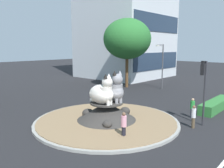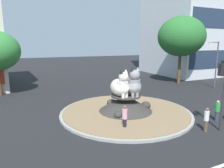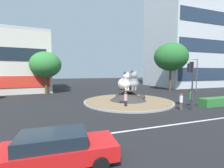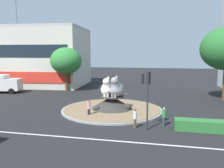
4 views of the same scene
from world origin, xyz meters
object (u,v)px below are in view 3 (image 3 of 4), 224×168
at_px(broadleaf_tree_behind_island, 171,57).
at_px(streetlight_arm, 196,73).
at_px(cat_statue_white, 124,83).
at_px(pedestrian_white_shirt, 181,101).
at_px(cat_statue_grey, 133,82).
at_px(pedestrian_pink_shirt, 126,100).
at_px(office_tower, 182,25).
at_px(pedestrian_green_shirt, 191,99).
at_px(traffic_light_mast, 191,75).
at_px(sedan_on_far_lane, 57,148).
at_px(second_tree_near_tower, 46,65).

relative_size(broadleaf_tree_behind_island, streetlight_arm, 1.59).
height_order(cat_statue_white, pedestrian_white_shirt, cat_statue_white).
height_order(cat_statue_grey, pedestrian_white_shirt, cat_statue_grey).
bearing_deg(pedestrian_pink_shirt, cat_statue_grey, 32.84).
relative_size(office_tower, broadleaf_tree_behind_island, 3.38).
distance_m(cat_statue_grey, pedestrian_green_shirt, 6.85).
bearing_deg(pedestrian_white_shirt, cat_statue_grey, 107.76).
bearing_deg(streetlight_arm, broadleaf_tree_behind_island, -70.09).
height_order(traffic_light_mast, pedestrian_white_shirt, traffic_light_mast).
bearing_deg(pedestrian_pink_shirt, pedestrian_white_shirt, -45.20).
xyz_separation_m(traffic_light_mast, office_tower, (19.90, 22.93, 13.19)).
height_order(traffic_light_mast, pedestrian_green_shirt, traffic_light_mast).
bearing_deg(cat_statue_grey, sedan_on_far_lane, -21.88).
distance_m(broadleaf_tree_behind_island, second_tree_near_tower, 24.50).
distance_m(broadleaf_tree_behind_island, pedestrian_green_shirt, 16.75).
height_order(pedestrian_white_shirt, pedestrian_green_shirt, pedestrian_white_shirt).
bearing_deg(broadleaf_tree_behind_island, pedestrian_white_shirt, -126.31).
height_order(broadleaf_tree_behind_island, pedestrian_white_shirt, broadleaf_tree_behind_island).
xyz_separation_m(second_tree_near_tower, pedestrian_pink_shirt, (8.72, -14.82, -4.20)).
distance_m(second_tree_near_tower, streetlight_arm, 27.29).
xyz_separation_m(streetlight_arm, pedestrian_pink_shirt, (-17.45, -7.22, -2.72)).
xyz_separation_m(office_tower, second_tree_near_tower, (-34.55, -5.36, -11.62)).
relative_size(pedestrian_white_shirt, pedestrian_pink_shirt, 0.95).
relative_size(streetlight_arm, pedestrian_pink_shirt, 3.50).
distance_m(traffic_light_mast, broadleaf_tree_behind_island, 17.80).
distance_m(pedestrian_white_shirt, pedestrian_green_shirt, 2.66).
relative_size(pedestrian_green_shirt, pedestrian_pink_shirt, 0.93).
distance_m(office_tower, sedan_on_far_lane, 46.20).
height_order(traffic_light_mast, broadleaf_tree_behind_island, broadleaf_tree_behind_island).
bearing_deg(sedan_on_far_lane, cat_statue_white, 57.97).
height_order(cat_statue_grey, sedan_on_far_lane, cat_statue_grey).
height_order(broadleaf_tree_behind_island, pedestrian_green_shirt, broadleaf_tree_behind_island).
xyz_separation_m(pedestrian_green_shirt, sedan_on_far_lane, (-14.14, -6.93, -0.11)).
bearing_deg(pedestrian_white_shirt, second_tree_near_tower, 119.79).
bearing_deg(broadleaf_tree_behind_island, office_tower, 39.01).
bearing_deg(traffic_light_mast, streetlight_arm, -39.92).
distance_m(cat_statue_grey, sedan_on_far_lane, 14.54).
relative_size(traffic_light_mast, sedan_on_far_lane, 1.04).
bearing_deg(office_tower, traffic_light_mast, -130.42).
height_order(cat_statue_white, pedestrian_pink_shirt, cat_statue_white).
bearing_deg(traffic_light_mast, broadleaf_tree_behind_island, -24.12).
distance_m(cat_statue_white, streetlight_arm, 16.89).
bearing_deg(pedestrian_pink_shirt, office_tower, 19.96).
distance_m(pedestrian_white_shirt, pedestrian_pink_shirt, 5.57).
distance_m(second_tree_near_tower, sedan_on_far_lane, 23.70).
xyz_separation_m(pedestrian_white_shirt, sedan_on_far_lane, (-11.72, -5.84, -0.15)).
height_order(second_tree_near_tower, streetlight_arm, second_tree_near_tower).
xyz_separation_m(cat_statue_white, sedan_on_far_lane, (-7.90, -11.37, -1.71)).
bearing_deg(second_tree_near_tower, pedestrian_green_shirt, -45.31).
bearing_deg(pedestrian_white_shirt, pedestrian_green_shirt, 15.78).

